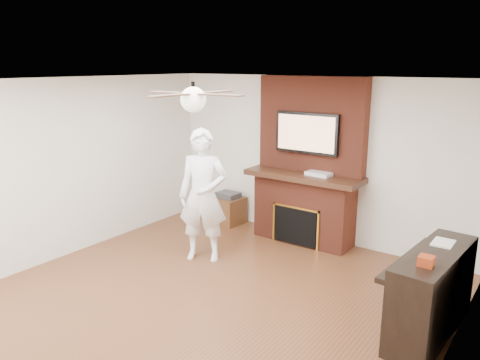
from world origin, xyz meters
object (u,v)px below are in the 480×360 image
Objects in this scene: person at (203,196)px; side_table at (228,209)px; piano at (431,293)px; fireplace at (307,178)px.

side_table is at bearing 86.72° from person.
person is 3.12m from piano.
fireplace is 2.87m from piano.
fireplace is 4.61× the size of side_table.
side_table is at bearing -177.33° from fireplace.
person is at bearing -118.83° from fireplace.
person is at bearing -179.42° from piano.
side_table is (-0.63, 1.40, -0.67)m from person.
piano reaches higher than side_table.
piano is (2.28, -1.68, -0.50)m from fireplace.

